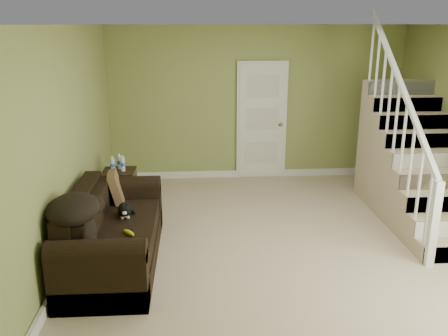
{
  "coord_description": "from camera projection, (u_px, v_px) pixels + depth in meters",
  "views": [
    {
      "loc": [
        -1.05,
        -5.26,
        2.61
      ],
      "look_at": [
        -0.7,
        0.35,
        0.89
      ],
      "focal_mm": 38.0,
      "sensor_mm": 36.0,
      "label": 1
    }
  ],
  "objects": [
    {
      "name": "wall_back",
      "position": [
        256.0,
        104.0,
        8.09
      ],
      "size": [
        5.0,
        0.04,
        2.6
      ],
      "primitive_type": "cube",
      "color": "#89944F",
      "rests_on": "floor"
    },
    {
      "name": "wall_front",
      "position": [
        372.0,
        251.0,
        2.84
      ],
      "size": [
        5.0,
        0.04,
        2.6
      ],
      "primitive_type": "cube",
      "color": "#89944F",
      "rests_on": "floor"
    },
    {
      "name": "side_table",
      "position": [
        120.0,
        188.0,
        6.99
      ],
      "size": [
        0.46,
        0.46,
        0.78
      ],
      "rotation": [
        0.0,
        0.0,
        0.0
      ],
      "color": "black",
      "rests_on": "floor"
    },
    {
      "name": "sofa",
      "position": [
        111.0,
        236.0,
        5.32
      ],
      "size": [
        0.92,
        2.12,
        0.84
      ],
      "color": "black",
      "rests_on": "floor"
    },
    {
      "name": "baseboard_left",
      "position": [
        78.0,
        245.0,
        5.68
      ],
      "size": [
        0.04,
        5.5,
        0.12
      ],
      "primitive_type": "cube",
      "color": "white",
      "rests_on": "floor"
    },
    {
      "name": "ceiling",
      "position": [
        291.0,
        24.0,
        5.09
      ],
      "size": [
        5.0,
        5.5,
        0.01
      ],
      "primitive_type": "cube",
      "color": "white",
      "rests_on": "wall_back"
    },
    {
      "name": "cat",
      "position": [
        125.0,
        210.0,
        5.5
      ],
      "size": [
        0.23,
        0.43,
        0.21
      ],
      "rotation": [
        0.0,
        0.0,
        0.12
      ],
      "color": "black",
      "rests_on": "sofa"
    },
    {
      "name": "banana",
      "position": [
        129.0,
        233.0,
        5.03
      ],
      "size": [
        0.16,
        0.17,
        0.05
      ],
      "primitive_type": "ellipsoid",
      "rotation": [
        0.0,
        0.0,
        0.73
      ],
      "color": "yellow",
      "rests_on": "sofa"
    },
    {
      "name": "throw_blanket",
      "position": [
        73.0,
        209.0,
        4.63
      ],
      "size": [
        0.69,
        0.79,
        0.27
      ],
      "primitive_type": "ellipsoid",
      "rotation": [
        0.0,
        0.0,
        -0.34
      ],
      "color": "black",
      "rests_on": "sofa"
    },
    {
      "name": "door",
      "position": [
        262.0,
        121.0,
        8.14
      ],
      "size": [
        0.86,
        0.12,
        2.02
      ],
      "color": "white",
      "rests_on": "floor"
    },
    {
      "name": "throw_pillow",
      "position": [
        116.0,
        187.0,
        5.95
      ],
      "size": [
        0.23,
        0.41,
        0.4
      ],
      "primitive_type": "cube",
      "rotation": [
        0.0,
        -0.24,
        0.1
      ],
      "color": "#45321B",
      "rests_on": "sofa"
    },
    {
      "name": "wall_left",
      "position": [
        66.0,
        145.0,
        5.32
      ],
      "size": [
        0.04,
        5.5,
        2.6
      ],
      "primitive_type": "cube",
      "color": "#89944F",
      "rests_on": "floor"
    },
    {
      "name": "staircase",
      "position": [
        411.0,
        169.0,
        6.7
      ],
      "size": [
        1.0,
        2.51,
        2.82
      ],
      "color": "#C6AA8F",
      "rests_on": "floor"
    },
    {
      "name": "baseboard_back",
      "position": [
        255.0,
        173.0,
        8.42
      ],
      "size": [
        5.0,
        0.04,
        0.12
      ],
      "primitive_type": "cube",
      "color": "white",
      "rests_on": "floor"
    },
    {
      "name": "floor",
      "position": [
        282.0,
        244.0,
        5.85
      ],
      "size": [
        5.0,
        5.5,
        0.01
      ],
      "primitive_type": "cube",
      "color": "#C6AA8F",
      "rests_on": "ground"
    }
  ]
}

